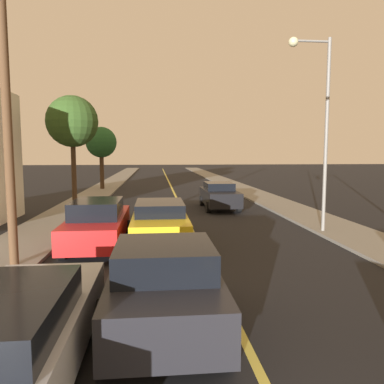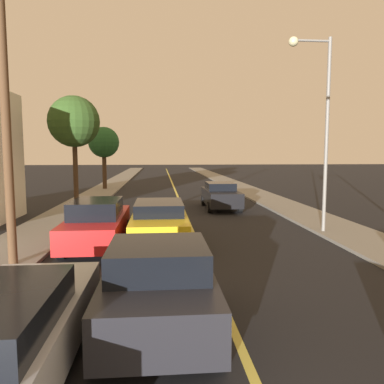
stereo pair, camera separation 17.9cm
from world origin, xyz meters
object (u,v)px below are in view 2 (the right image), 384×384
at_px(car_near_lane_second, 159,221).
at_px(car_far_oncoming, 221,195).
at_px(streetlamp_right, 318,110).
at_px(car_near_lane_front, 159,286).
at_px(tree_left_far, 104,143).
at_px(car_outer_lane_second, 97,223).
at_px(utility_pole_left, 4,92).
at_px(tree_left_near, 74,122).

relative_size(car_near_lane_second, car_far_oncoming, 1.15).
xyz_separation_m(car_near_lane_second, streetlamp_right, (6.08, 1.02, 4.01)).
height_order(car_near_lane_front, tree_left_far, tree_left_far).
bearing_deg(car_near_lane_second, car_outer_lane_second, -174.62).
bearing_deg(utility_pole_left, tree_left_far, 91.71).
distance_m(utility_pole_left, tree_left_far, 22.16).
relative_size(car_far_oncoming, utility_pole_left, 0.50).
height_order(car_far_oncoming, utility_pole_left, utility_pole_left).
bearing_deg(streetlamp_right, tree_left_far, 120.07).
height_order(car_near_lane_front, car_near_lane_second, car_near_lane_front).
bearing_deg(utility_pole_left, car_near_lane_front, -45.35).
distance_m(car_near_lane_second, tree_left_far, 20.43).
distance_m(car_near_lane_front, car_near_lane_second, 6.60).
xyz_separation_m(car_outer_lane_second, streetlamp_right, (8.18, 1.22, 4.00)).
bearing_deg(car_near_lane_front, tree_left_near, 107.20).
bearing_deg(car_far_oncoming, tree_left_near, -4.34).
bearing_deg(car_near_lane_front, car_outer_lane_second, 108.13).
height_order(car_outer_lane_second, streetlamp_right, streetlamp_right).
height_order(utility_pole_left, tree_left_near, utility_pole_left).
relative_size(utility_pole_left, tree_left_near, 1.45).
distance_m(streetlamp_right, tree_left_far, 21.51).
distance_m(car_far_oncoming, streetlamp_right, 8.42).
relative_size(car_near_lane_front, car_outer_lane_second, 0.76).
bearing_deg(car_far_oncoming, car_outer_lane_second, 55.58).
relative_size(streetlamp_right, tree_left_near, 1.19).
bearing_deg(streetlamp_right, utility_pole_left, -160.72).
bearing_deg(car_far_oncoming, streetlamp_right, 110.64).
height_order(car_near_lane_front, utility_pole_left, utility_pole_left).
bearing_deg(tree_left_far, car_near_lane_second, -76.56).
xyz_separation_m(car_far_oncoming, utility_pole_left, (-7.51, -10.46, 4.01)).
distance_m(car_near_lane_second, car_outer_lane_second, 2.11).
bearing_deg(tree_left_far, car_near_lane_front, -79.86).
bearing_deg(tree_left_near, utility_pole_left, -86.58).
relative_size(streetlamp_right, tree_left_far, 1.40).
bearing_deg(tree_left_near, tree_left_far, 89.99).
distance_m(streetlamp_right, utility_pole_left, 10.71).
bearing_deg(streetlamp_right, tree_left_near, 145.02).
relative_size(car_near_lane_front, car_far_oncoming, 0.85).
distance_m(car_near_lane_second, utility_pole_left, 6.20).
height_order(car_far_oncoming, tree_left_far, tree_left_far).
bearing_deg(tree_left_far, car_outer_lane_second, -82.54).
bearing_deg(streetlamp_right, car_outer_lane_second, -171.54).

